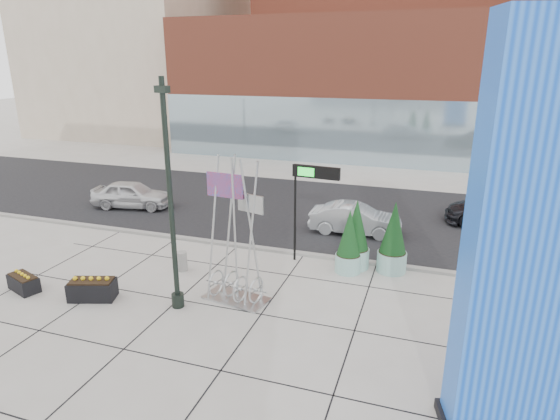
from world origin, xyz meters
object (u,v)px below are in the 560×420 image
(lamp_post, at_px, (172,221))
(concrete_bollard, at_px, (182,261))
(blue_pylon, at_px, (531,254))
(public_art_sculpture, at_px, (236,264))
(overhead_street_sign, at_px, (312,180))
(car_white_west, at_px, (132,195))
(car_silver_mid, at_px, (355,219))

(lamp_post, distance_m, concrete_bollard, 3.83)
(blue_pylon, height_order, public_art_sculpture, blue_pylon)
(concrete_bollard, xyz_separation_m, overhead_street_sign, (4.48, 2.35, 3.02))
(lamp_post, relative_size, overhead_street_sign, 1.85)
(concrete_bollard, height_order, car_white_west, car_white_west)
(blue_pylon, xyz_separation_m, public_art_sculpture, (-7.86, 3.53, -2.88))
(blue_pylon, xyz_separation_m, car_silver_mid, (-5.15, 11.09, -3.48))
(overhead_street_sign, height_order, car_silver_mid, overhead_street_sign)
(public_art_sculpture, height_order, car_silver_mid, public_art_sculpture)
(car_silver_mid, bearing_deg, car_white_west, 87.54)
(lamp_post, bearing_deg, concrete_bollard, 116.84)
(lamp_post, relative_size, concrete_bollard, 9.64)
(overhead_street_sign, distance_m, car_white_west, 12.11)
(car_silver_mid, bearing_deg, public_art_sculpture, 158.48)
(public_art_sculpture, distance_m, car_white_west, 12.29)
(lamp_post, height_order, public_art_sculpture, lamp_post)
(concrete_bollard, bearing_deg, car_silver_mid, 47.57)
(concrete_bollard, relative_size, overhead_street_sign, 0.19)
(car_silver_mid, bearing_deg, lamp_post, 151.48)
(car_white_west, distance_m, car_silver_mid, 12.26)
(public_art_sculpture, bearing_deg, car_white_west, 151.10)
(overhead_street_sign, height_order, car_white_west, overhead_street_sign)
(blue_pylon, height_order, car_silver_mid, blue_pylon)
(car_white_west, xyz_separation_m, car_silver_mid, (12.26, -0.14, -0.04))
(public_art_sculpture, bearing_deg, concrete_bollard, 163.61)
(concrete_bollard, bearing_deg, lamp_post, -63.16)
(lamp_post, distance_m, car_white_west, 12.03)
(blue_pylon, relative_size, car_silver_mid, 2.06)
(overhead_street_sign, bearing_deg, car_silver_mid, 78.95)
(public_art_sculpture, bearing_deg, blue_pylon, -14.16)
(blue_pylon, relative_size, public_art_sculpture, 1.75)
(blue_pylon, distance_m, car_white_west, 21.01)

